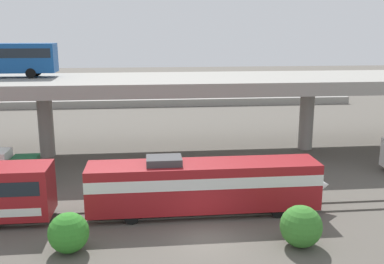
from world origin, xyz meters
name	(u,v)px	position (x,y,z in m)	size (l,w,h in m)	color
ground_plane	(206,239)	(0.00, 0.00, 0.00)	(260.00, 260.00, 0.00)	#565149
rail_strip_near	(199,217)	(0.00, 3.24, 0.06)	(110.00, 0.12, 0.12)	#59544C
rail_strip_far	(197,208)	(0.00, 4.76, 0.06)	(110.00, 0.12, 0.12)	#59544C
train_locomotive	(215,183)	(1.18, 4.00, 2.19)	(17.06, 3.04, 4.18)	maroon
highway_overpass	(180,85)	(0.00, 20.00, 7.10)	(96.00, 11.84, 7.90)	gray
pier_parking_lot	(165,97)	(0.00, 55.00, 0.60)	(63.80, 13.57, 1.21)	gray
parked_car_0	(85,89)	(-14.73, 58.08, 1.98)	(4.65, 1.83, 1.50)	#0C4C26
parked_car_1	(226,87)	(11.85, 57.75, 1.98)	(4.35, 1.86, 1.50)	navy
parked_car_2	(57,93)	(-18.96, 53.31, 1.98)	(4.28, 1.83, 1.50)	#0C4C26
parked_car_3	(252,91)	(15.39, 51.82, 1.98)	(4.68, 1.94, 1.50)	#9E998C
parked_car_4	(240,89)	(13.91, 55.02, 1.98)	(4.12, 1.91, 1.50)	#0C4C26
parked_car_5	(165,90)	(-0.09, 55.33, 1.98)	(4.67, 1.90, 1.50)	black
parked_car_6	(179,92)	(2.39, 51.88, 1.98)	(4.57, 1.85, 1.50)	silver
harbor_water	(161,85)	(0.00, 78.00, 0.00)	(140.00, 36.00, 0.01)	#2D5170
shrub_left	(69,233)	(-8.09, -0.67, 1.18)	(2.36, 2.36, 2.36)	#318027
shrub_right	(301,226)	(5.49, -1.40, 1.25)	(2.51, 2.51, 2.51)	#377C2C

